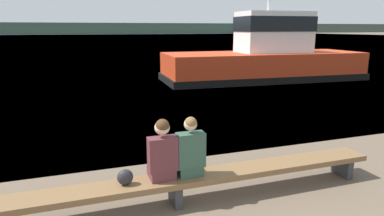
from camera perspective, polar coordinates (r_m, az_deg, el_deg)
The scene contains 7 objects.
water_surface at distance 126.55m, azimuth -18.80°, elevation 11.27°, with size 240.00×240.00×0.00m, color #5684A3.
far_shoreline at distance 179.18m, azimuth -19.12°, elevation 12.44°, with size 600.00×12.00×5.21m, color #384233.
bench_main at distance 5.48m, azimuth -2.84°, elevation -12.25°, with size 7.15×0.52×0.45m.
person_left at distance 5.24m, azimuth -4.98°, elevation -7.50°, with size 0.44×0.43×0.97m.
person_right at distance 5.37m, azimuth -0.35°, elevation -7.19°, with size 0.44×0.42×0.97m.
shopping_bag at distance 5.26m, azimuth -11.08°, elevation -11.25°, with size 0.24×0.18×0.24m.
tugboat_red at distance 18.94m, azimuth 12.17°, elevation 8.04°, with size 10.93×4.19×6.70m.
Camera 1 is at (-1.63, -1.55, 2.72)m, focal length 32.00 mm.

